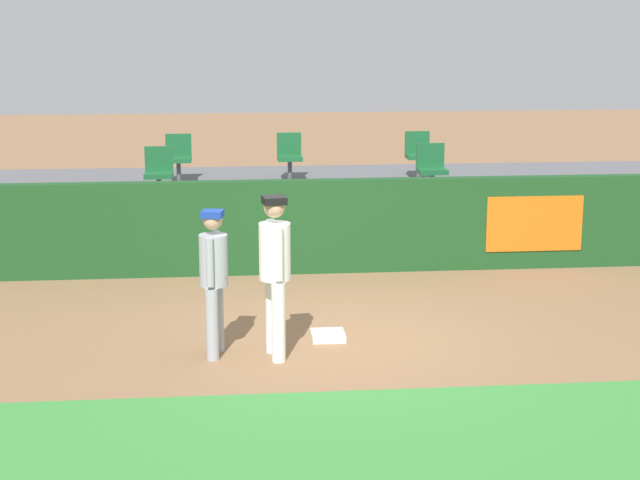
# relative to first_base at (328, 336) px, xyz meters

# --- Properties ---
(ground_plane) EXTENTS (60.00, 60.00, 0.00)m
(ground_plane) POSITION_rel_first_base_xyz_m (0.06, -0.02, -0.04)
(ground_plane) COLOR #846042
(grass_foreground_strip) EXTENTS (18.00, 2.80, 0.01)m
(grass_foreground_strip) POSITION_rel_first_base_xyz_m (0.06, -3.14, -0.04)
(grass_foreground_strip) COLOR #388438
(grass_foreground_strip) RESTS_ON ground_plane
(first_base) EXTENTS (0.40, 0.40, 0.08)m
(first_base) POSITION_rel_first_base_xyz_m (0.00, 0.00, 0.00)
(first_base) COLOR white
(first_base) RESTS_ON ground_plane
(player_fielder_home) EXTENTS (0.40, 0.59, 1.86)m
(player_fielder_home) POSITION_rel_first_base_xyz_m (-0.66, -0.58, 1.03)
(player_fielder_home) COLOR white
(player_fielder_home) RESTS_ON ground_plane
(player_runner_visitor) EXTENTS (0.38, 0.47, 1.69)m
(player_runner_visitor) POSITION_rel_first_base_xyz_m (-1.34, -0.47, 0.94)
(player_runner_visitor) COLOR #9EA3AD
(player_runner_visitor) RESTS_ON ground_plane
(field_wall) EXTENTS (18.00, 0.26, 1.42)m
(field_wall) POSITION_rel_first_base_xyz_m (0.08, 3.25, 0.67)
(field_wall) COLOR #19471E
(field_wall) RESTS_ON ground_plane
(bleacher_platform) EXTENTS (18.00, 4.80, 0.92)m
(bleacher_platform) POSITION_rel_first_base_xyz_m (0.06, 5.82, 0.42)
(bleacher_platform) COLOR #59595E
(bleacher_platform) RESTS_ON ground_plane
(seat_front_left) EXTENTS (0.45, 0.44, 0.84)m
(seat_front_left) POSITION_rel_first_base_xyz_m (-2.26, 4.69, 1.35)
(seat_front_left) COLOR #4C4C51
(seat_front_left) RESTS_ON bleacher_platform
(seat_front_right) EXTENTS (0.47, 0.44, 0.84)m
(seat_front_right) POSITION_rel_first_base_xyz_m (2.21, 4.69, 1.35)
(seat_front_right) COLOR #4C4C51
(seat_front_right) RESTS_ON bleacher_platform
(seat_back_left) EXTENTS (0.46, 0.44, 0.84)m
(seat_back_left) POSITION_rel_first_base_xyz_m (-2.02, 6.49, 1.35)
(seat_back_left) COLOR #4C4C51
(seat_back_left) RESTS_ON bleacher_platform
(seat_back_center) EXTENTS (0.44, 0.44, 0.84)m
(seat_back_center) POSITION_rel_first_base_xyz_m (-0.02, 6.49, 1.35)
(seat_back_center) COLOR #4C4C51
(seat_back_center) RESTS_ON bleacher_platform
(seat_back_right) EXTENTS (0.45, 0.44, 0.84)m
(seat_back_right) POSITION_rel_first_base_xyz_m (2.34, 6.49, 1.35)
(seat_back_right) COLOR #4C4C51
(seat_back_right) RESTS_ON bleacher_platform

